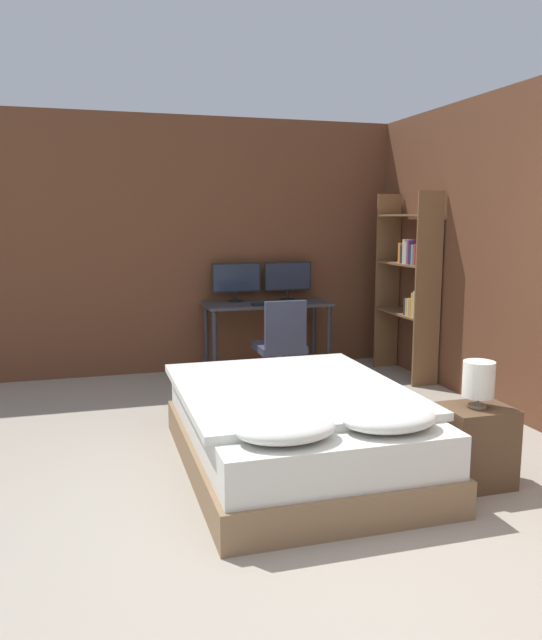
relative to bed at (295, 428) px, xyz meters
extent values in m
plane|color=#9E9384|center=(0.17, -1.35, -0.27)|extent=(20.00, 20.00, 0.00)
cube|color=brown|center=(0.17, 2.91, 1.08)|extent=(12.00, 0.06, 2.70)
cube|color=#846647|center=(0.00, 0.02, -0.16)|extent=(1.43, 2.02, 0.22)
cube|color=silver|center=(0.00, 0.02, 0.08)|extent=(1.37, 1.96, 0.25)
cube|color=silver|center=(0.00, 0.14, 0.23)|extent=(1.47, 1.70, 0.05)
ellipsoid|color=silver|center=(-0.30, -0.74, 0.27)|extent=(0.55, 0.38, 0.13)
ellipsoid|color=silver|center=(0.30, -0.74, 0.27)|extent=(0.55, 0.38, 0.13)
cube|color=brown|center=(0.98, -0.58, -0.02)|extent=(0.41, 0.34, 0.50)
cylinder|color=gray|center=(0.98, -0.58, 0.24)|extent=(0.11, 0.11, 0.01)
cylinder|color=gray|center=(0.98, -0.58, 0.27)|extent=(0.02, 0.02, 0.05)
cylinder|color=silver|center=(0.98, -0.58, 0.41)|extent=(0.19, 0.19, 0.22)
cube|color=#38383D|center=(0.54, 2.56, 0.48)|extent=(1.33, 0.56, 0.03)
cylinder|color=#2D2D33|center=(-0.08, 2.33, 0.10)|extent=(0.05, 0.05, 0.73)
cylinder|color=#2D2D33|center=(1.15, 2.33, 0.10)|extent=(0.05, 0.05, 0.73)
cylinder|color=#2D2D33|center=(-0.08, 2.79, 0.10)|extent=(0.05, 0.05, 0.73)
cylinder|color=#2D2D33|center=(1.15, 2.79, 0.10)|extent=(0.05, 0.05, 0.73)
cylinder|color=black|center=(0.25, 2.74, 0.50)|extent=(0.16, 0.16, 0.01)
cylinder|color=black|center=(0.25, 2.74, 0.55)|extent=(0.03, 0.03, 0.09)
cube|color=black|center=(0.25, 2.74, 0.75)|extent=(0.53, 0.03, 0.32)
cube|color=#232D42|center=(0.25, 2.73, 0.75)|extent=(0.50, 0.00, 0.29)
cylinder|color=black|center=(0.82, 2.74, 0.50)|extent=(0.16, 0.16, 0.01)
cylinder|color=black|center=(0.82, 2.74, 0.55)|extent=(0.03, 0.03, 0.09)
cube|color=black|center=(0.82, 2.74, 0.75)|extent=(0.53, 0.03, 0.32)
cube|color=#232D42|center=(0.82, 2.73, 0.75)|extent=(0.50, 0.00, 0.29)
cube|color=black|center=(0.54, 2.39, 0.50)|extent=(0.41, 0.13, 0.02)
ellipsoid|color=black|center=(0.83, 2.39, 0.51)|extent=(0.07, 0.05, 0.04)
cylinder|color=black|center=(0.46, 1.86, -0.25)|extent=(0.52, 0.52, 0.04)
cylinder|color=gray|center=(0.46, 1.86, -0.06)|extent=(0.05, 0.05, 0.34)
cube|color=#33384C|center=(0.46, 1.86, 0.15)|extent=(0.44, 0.44, 0.07)
cube|color=#33384C|center=(0.46, 1.66, 0.40)|extent=(0.39, 0.05, 0.44)
cube|color=brown|center=(1.89, 1.59, 0.69)|extent=(0.28, 0.02, 1.90)
cube|color=brown|center=(1.89, 2.45, 0.69)|extent=(0.28, 0.02, 1.90)
cube|color=brown|center=(1.89, 2.02, 0.40)|extent=(0.28, 0.84, 0.02)
cube|color=brown|center=(1.89, 2.02, 0.91)|extent=(0.28, 0.84, 0.02)
cube|color=brown|center=(1.89, 2.02, 1.41)|extent=(0.28, 0.84, 0.02)
cube|color=gold|center=(1.89, 1.62, 0.51)|extent=(0.23, 0.02, 0.19)
cube|color=#BCB29E|center=(1.89, 1.66, 0.54)|extent=(0.23, 0.03, 0.26)
cube|color=gold|center=(1.89, 1.69, 0.53)|extent=(0.23, 0.04, 0.24)
cube|color=orange|center=(1.89, 1.73, 0.50)|extent=(0.23, 0.02, 0.18)
cube|color=#BCB29E|center=(1.89, 1.77, 0.50)|extent=(0.23, 0.03, 0.17)
cube|color=gold|center=(1.89, 1.81, 0.50)|extent=(0.23, 0.03, 0.17)
cube|color=#28282D|center=(1.89, 1.84, 0.50)|extent=(0.23, 0.03, 0.17)
cube|color=#B2332D|center=(1.89, 1.63, 1.04)|extent=(0.23, 0.04, 0.23)
cube|color=#B2332D|center=(1.89, 1.68, 1.03)|extent=(0.23, 0.03, 0.20)
cube|color=teal|center=(1.89, 1.73, 1.02)|extent=(0.23, 0.04, 0.20)
cube|color=#28282D|center=(1.89, 1.77, 1.02)|extent=(0.23, 0.04, 0.20)
cube|color=#7A387F|center=(1.89, 1.82, 1.04)|extent=(0.23, 0.03, 0.24)
cube|color=#BCB29E|center=(1.89, 1.86, 1.04)|extent=(0.23, 0.04, 0.23)
cube|color=#BCB29E|center=(1.89, 1.90, 1.05)|extent=(0.23, 0.04, 0.24)
cube|color=#28282D|center=(1.89, 1.95, 1.02)|extent=(0.23, 0.03, 0.18)
cube|color=orange|center=(1.89, 1.99, 1.03)|extent=(0.23, 0.04, 0.21)
camera|label=1|loc=(-1.27, -3.75, 1.37)|focal=35.00mm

